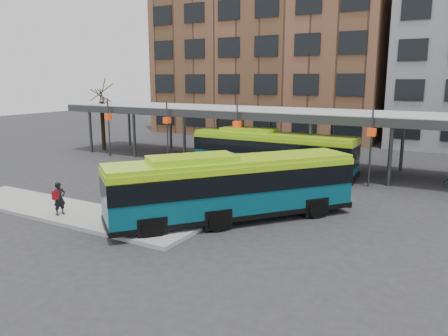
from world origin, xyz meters
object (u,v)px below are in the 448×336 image
tree (103,123)px  bus_front (232,186)px  pedestrian (59,198)px  bus_rear (272,151)px

tree → bus_front: size_ratio=0.54×
bus_front → pedestrian: 8.01m
pedestrian → bus_rear: bearing=-5.4°
tree → bus_front: (19.90, -12.00, -0.79)m
bus_front → bus_rear: bearing=51.8°
bus_front → pedestrian: bus_front is taller
bus_front → pedestrian: bearing=156.1°
tree → pedestrian: bearing=-50.7°
bus_front → bus_rear: bus_front is taller
bus_rear → pedestrian: 14.50m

